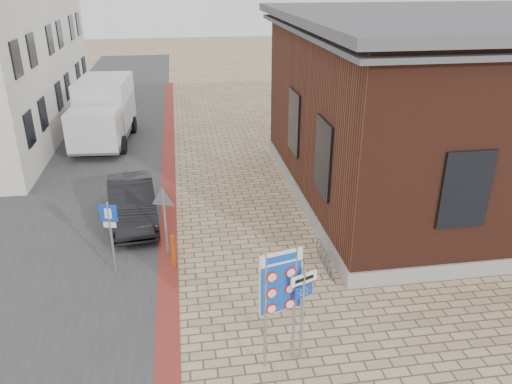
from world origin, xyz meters
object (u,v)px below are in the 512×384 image
object	(u,v)px
parking_sign	(110,227)
box_truck	(103,111)
border_sign	(281,285)
bollard	(174,252)
sedan	(132,202)
essen_sign	(303,300)

from	to	relation	value
parking_sign	box_truck	bearing A→B (deg)	112.15
border_sign	bollard	distance (m)	5.11
sedan	bollard	world-z (taller)	sedan
sedan	box_truck	bearing A→B (deg)	95.49
essen_sign	bollard	bearing A→B (deg)	101.37
bollard	box_truck	bearing A→B (deg)	104.81
parking_sign	bollard	world-z (taller)	parking_sign
parking_sign	sedan	bearing A→B (deg)	99.58
box_truck	essen_sign	world-z (taller)	box_truck
parking_sign	bollard	distance (m)	1.96
box_truck	bollard	bearing A→B (deg)	-71.11
sedan	essen_sign	xyz separation A→B (m)	(4.20, -7.66, 0.88)
border_sign	bollard	size ratio (longest dim) A/B	2.63
border_sign	essen_sign	world-z (taller)	border_sign
sedan	border_sign	world-z (taller)	border_sign
border_sign	bollard	world-z (taller)	border_sign
essen_sign	bollard	xyz separation A→B (m)	(-2.80, 4.30, -1.06)
border_sign	box_truck	bearing A→B (deg)	94.24
box_truck	border_sign	size ratio (longest dim) A/B	2.13
border_sign	parking_sign	distance (m)	5.90
box_truck	parking_sign	bearing A→B (deg)	-78.47
box_truck	essen_sign	distance (m)	18.09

